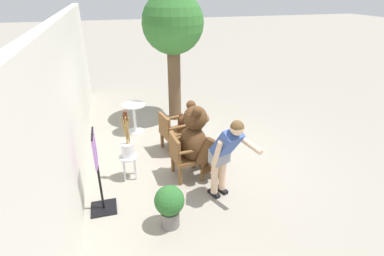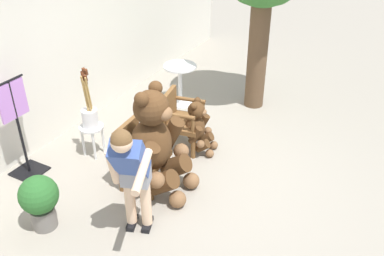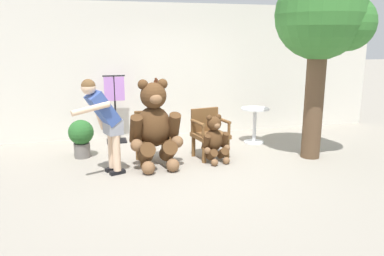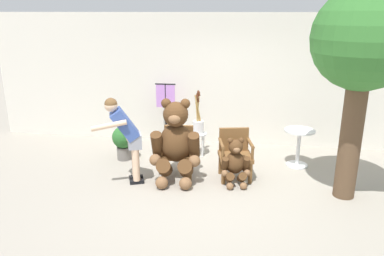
% 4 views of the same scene
% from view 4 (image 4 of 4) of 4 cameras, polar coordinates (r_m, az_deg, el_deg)
% --- Properties ---
extents(ground_plane, '(60.00, 60.00, 0.00)m').
position_cam_4_polar(ground_plane, '(6.31, 1.65, -9.21)').
color(ground_plane, gray).
extents(back_wall, '(10.00, 0.16, 2.80)m').
position_cam_4_polar(back_wall, '(8.15, 3.75, 7.33)').
color(back_wall, silver).
rests_on(back_wall, ground).
extents(wooden_chair_left, '(0.60, 0.56, 0.86)m').
position_cam_4_polar(wooden_chair_left, '(6.69, -2.14, -3.29)').
color(wooden_chair_left, brown).
rests_on(wooden_chair_left, ground).
extents(wooden_chair_right, '(0.65, 0.62, 0.86)m').
position_cam_4_polar(wooden_chair_right, '(6.59, 6.56, -3.73)').
color(wooden_chair_right, brown).
rests_on(wooden_chair_right, ground).
extents(teddy_bear_large, '(0.86, 0.84, 1.44)m').
position_cam_4_polar(teddy_bear_large, '(6.36, -2.50, -2.08)').
color(teddy_bear_large, '#4C3019').
rests_on(teddy_bear_large, ground).
extents(teddy_bear_small, '(0.51, 0.50, 0.82)m').
position_cam_4_polar(teddy_bear_small, '(6.35, 6.63, -5.18)').
color(teddy_bear_small, '#4C3019').
rests_on(teddy_bear_small, ground).
extents(person_visitor, '(0.75, 0.66, 1.50)m').
position_cam_4_polar(person_visitor, '(6.29, -10.01, -0.70)').
color(person_visitor, black).
rests_on(person_visitor, ground).
extents(white_stool, '(0.34, 0.34, 0.46)m').
position_cam_4_polar(white_stool, '(7.60, 0.95, -1.55)').
color(white_stool, silver).
rests_on(white_stool, ground).
extents(brush_bucket, '(0.22, 0.22, 0.88)m').
position_cam_4_polar(brush_bucket, '(7.50, 0.95, 0.71)').
color(brush_bucket, white).
rests_on(brush_bucket, white_stool).
extents(round_side_table, '(0.56, 0.56, 0.72)m').
position_cam_4_polar(round_side_table, '(7.29, 15.94, -2.30)').
color(round_side_table, silver).
rests_on(round_side_table, ground).
extents(patio_tree, '(1.56, 1.49, 3.20)m').
position_cam_4_polar(patio_tree, '(5.91, 25.32, 11.24)').
color(patio_tree, brown).
rests_on(patio_tree, ground).
extents(potted_plant, '(0.44, 0.44, 0.68)m').
position_cam_4_polar(potted_plant, '(7.47, -10.39, -1.84)').
color(potted_plant, slate).
rests_on(potted_plant, ground).
extents(clothing_display_stand, '(0.44, 0.40, 1.36)m').
position_cam_4_polar(clothing_display_stand, '(8.08, -4.00, 2.30)').
color(clothing_display_stand, black).
rests_on(clothing_display_stand, ground).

